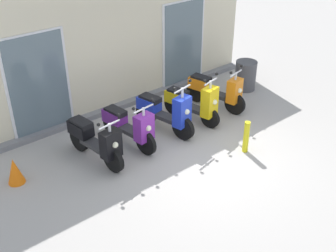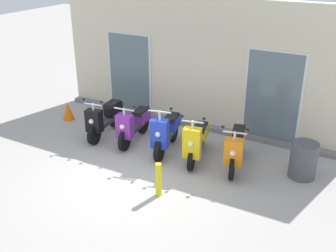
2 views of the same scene
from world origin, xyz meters
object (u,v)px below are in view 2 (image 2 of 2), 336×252
at_px(scooter_blue, 166,132).
at_px(scooter_orange, 236,147).
at_px(scooter_purple, 134,124).
at_px(scooter_yellow, 196,140).
at_px(traffic_cone, 68,111).
at_px(trash_bin, 303,160).
at_px(scooter_black, 105,118).
at_px(curb_bollard, 159,180).

bearing_deg(scooter_blue, scooter_orange, 3.48).
height_order(scooter_purple, scooter_yellow, scooter_yellow).
xyz_separation_m(scooter_purple, scooter_orange, (2.62, 0.04, 0.00)).
distance_m(scooter_orange, traffic_cone, 5.01).
bearing_deg(scooter_orange, trash_bin, 10.73).
distance_m(scooter_black, scooter_orange, 3.46).
distance_m(scooter_black, trash_bin, 4.86).
distance_m(scooter_orange, trash_bin, 1.42).
height_order(curb_bollard, trash_bin, trash_bin).
xyz_separation_m(scooter_purple, scooter_blue, (0.94, -0.06, 0.02)).
relative_size(scooter_blue, scooter_orange, 0.98).
bearing_deg(scooter_purple, scooter_orange, 0.85).
bearing_deg(traffic_cone, scooter_black, -12.41).
distance_m(scooter_blue, trash_bin, 3.09).
distance_m(scooter_purple, scooter_blue, 0.94).
xyz_separation_m(scooter_orange, trash_bin, (1.39, 0.26, -0.09)).
bearing_deg(traffic_cone, curb_bollard, -26.40).
distance_m(scooter_black, curb_bollard, 3.06).
xyz_separation_m(trash_bin, traffic_cone, (-6.39, -0.02, -0.13)).
bearing_deg(scooter_yellow, scooter_black, 179.10).
bearing_deg(curb_bollard, scooter_yellow, 88.92).
bearing_deg(scooter_blue, scooter_purple, 176.16).
xyz_separation_m(scooter_purple, scooter_yellow, (1.74, -0.10, 0.01)).
height_order(scooter_yellow, scooter_orange, scooter_yellow).
xyz_separation_m(scooter_yellow, traffic_cone, (-4.12, 0.38, -0.23)).
bearing_deg(scooter_yellow, traffic_cone, 174.74).
height_order(scooter_black, scooter_purple, scooter_purple).
bearing_deg(traffic_cone, scooter_purple, -6.73).
relative_size(scooter_black, scooter_purple, 1.02).
height_order(scooter_blue, trash_bin, scooter_blue).
bearing_deg(trash_bin, traffic_cone, -179.81).
xyz_separation_m(scooter_black, scooter_yellow, (2.58, -0.04, 0.01)).
relative_size(scooter_black, scooter_orange, 0.99).
distance_m(scooter_black, traffic_cone, 1.59).
xyz_separation_m(scooter_orange, curb_bollard, (-0.91, -1.79, -0.13)).
distance_m(trash_bin, traffic_cone, 6.39).
height_order(scooter_purple, scooter_blue, scooter_blue).
relative_size(scooter_yellow, traffic_cone, 2.89).
xyz_separation_m(scooter_purple, curb_bollard, (1.71, -1.75, -0.13)).
relative_size(scooter_purple, curb_bollard, 2.26).
height_order(scooter_black, traffic_cone, scooter_black).
distance_m(scooter_yellow, trash_bin, 2.31).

